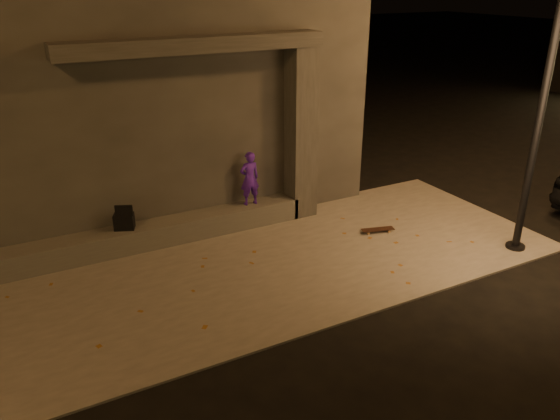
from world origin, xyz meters
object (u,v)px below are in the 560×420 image
backpack (124,220)px  skateboard (378,230)px  column (301,134)px  skateboarder (250,178)px  street_lamp_0 (554,43)px

backpack → skateboard: size_ratio=0.74×
column → skateboarder: (-1.21, 0.00, -0.78)m
skateboarder → street_lamp_0: street_lamp_0 is taller
column → skateboarder: size_ratio=3.16×
skateboarder → skateboard: size_ratio=1.62×
column → street_lamp_0: bearing=-50.4°
column → skateboard: 2.56m
skateboarder → street_lamp_0: (4.07, -3.45, 2.81)m
column → backpack: size_ratio=6.97×
skateboarder → backpack: size_ratio=2.21×
backpack → skateboard: 5.05m
column → skateboard: size_ratio=5.12×
skateboarder → street_lamp_0: size_ratio=0.17×
column → skateboard: bearing=-60.8°
skateboard → street_lamp_0: street_lamp_0 is taller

